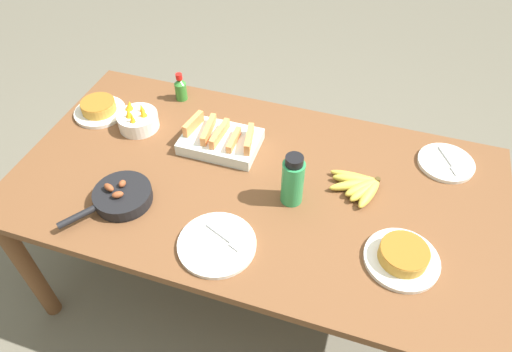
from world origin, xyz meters
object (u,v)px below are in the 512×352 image
banana_bunch (360,186)px  frittata_plate_center (403,256)px  skillet (121,197)px  empty_plate_far_left (446,163)px  frittata_plate_side (99,109)px  fruit_bowl_mango (138,120)px  water_bottle (293,180)px  hot_sauce_bottle (181,88)px  empty_plate_near_front (217,244)px  melon_tray (221,140)px

banana_bunch → frittata_plate_center: 0.33m
skillet → empty_plate_far_left: skillet is taller
banana_bunch → frittata_plate_side: size_ratio=0.90×
frittata_plate_side → fruit_bowl_mango: bearing=-8.0°
water_bottle → banana_bunch: bearing=29.0°
hot_sauce_bottle → frittata_plate_center: bearing=-29.1°
frittata_plate_center → water_bottle: size_ratio=1.15×
water_bottle → frittata_plate_center: bearing=-19.6°
banana_bunch → water_bottle: water_bottle is taller
fruit_bowl_mango → banana_bunch: bearing=-4.0°
frittata_plate_side → empty_plate_near_front: frittata_plate_side is taller
frittata_plate_center → frittata_plate_side: size_ratio=1.10×
frittata_plate_side → banana_bunch: bearing=-4.8°
water_bottle → hot_sauce_bottle: 0.77m
empty_plate_far_left → hot_sauce_bottle: (-1.17, 0.07, 0.05)m
melon_tray → frittata_plate_side: 0.59m
empty_plate_far_left → hot_sauce_bottle: bearing=176.5°
banana_bunch → hot_sauce_bottle: size_ratio=1.51×
water_bottle → hot_sauce_bottle: (-0.64, 0.44, -0.04)m
melon_tray → empty_plate_near_front: bearing=-70.5°
frittata_plate_side → fruit_bowl_mango: (0.21, -0.03, 0.01)m
melon_tray → water_bottle: water_bottle is taller
empty_plate_far_left → water_bottle: water_bottle is taller
frittata_plate_side → water_bottle: water_bottle is taller
frittata_plate_center → fruit_bowl_mango: size_ratio=1.44×
skillet → fruit_bowl_mango: 0.42m
empty_plate_far_left → water_bottle: (-0.53, -0.36, 0.09)m
frittata_plate_side → empty_plate_near_front: (0.75, -0.50, -0.02)m
banana_bunch → empty_plate_far_left: bearing=38.3°
skillet → frittata_plate_side: (-0.35, 0.43, -0.00)m
frittata_plate_side → hot_sauce_bottle: (0.30, 0.21, 0.03)m
hot_sauce_bottle → empty_plate_near_front: bearing=-57.6°
banana_bunch → water_bottle: (-0.23, -0.13, 0.08)m
fruit_bowl_mango → hot_sauce_bottle: (0.09, 0.24, 0.02)m
empty_plate_near_front → hot_sauce_bottle: bearing=122.4°
frittata_plate_side → empty_plate_near_front: bearing=-33.7°
melon_tray → empty_plate_near_front: (0.17, -0.46, -0.03)m
banana_bunch → fruit_bowl_mango: bearing=176.0°
water_bottle → empty_plate_near_front: bearing=-123.5°
empty_plate_far_left → frittata_plate_center: bearing=-103.4°
frittata_plate_center → frittata_plate_side: 1.39m
water_bottle → melon_tray: bearing=151.5°
banana_bunch → empty_plate_far_left: (0.30, 0.24, -0.01)m
frittata_plate_side → fruit_bowl_mango: size_ratio=1.31×
empty_plate_far_left → frittata_plate_side: bearing=-174.5°
skillet → hot_sauce_bottle: 0.64m
frittata_plate_center → water_bottle: bearing=160.4°
skillet → frittata_plate_side: skillet is taller
banana_bunch → empty_plate_near_front: banana_bunch is taller
frittata_plate_side → empty_plate_near_front: 0.90m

